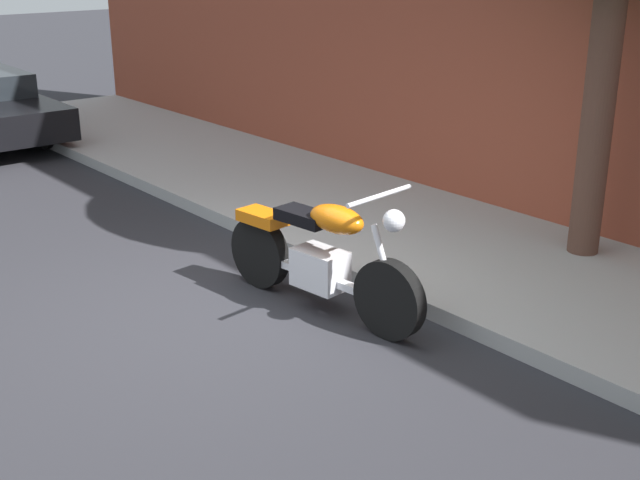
{
  "coord_description": "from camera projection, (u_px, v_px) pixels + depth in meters",
  "views": [
    {
      "loc": [
        5.23,
        -3.34,
        2.88
      ],
      "look_at": [
        0.41,
        0.67,
        0.61
      ],
      "focal_mm": 46.74,
      "sensor_mm": 36.0,
      "label": 1
    }
  ],
  "objects": [
    {
      "name": "ground_plane",
      "position": [
        225.0,
        315.0,
        6.77
      ],
      "size": [
        60.0,
        60.0,
        0.0
      ],
      "primitive_type": "plane",
      "color": "#28282D"
    },
    {
      "name": "sidewalk",
      "position": [
        432.0,
        242.0,
        8.22
      ],
      "size": [
        18.45,
        2.48,
        0.14
      ],
      "primitive_type": "cube",
      "color": "#A6A6A6",
      "rests_on": "ground"
    },
    {
      "name": "motorcycle",
      "position": [
        320.0,
        257.0,
        6.72
      ],
      "size": [
        2.09,
        0.7,
        1.13
      ],
      "color": "black",
      "rests_on": "ground"
    }
  ]
}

